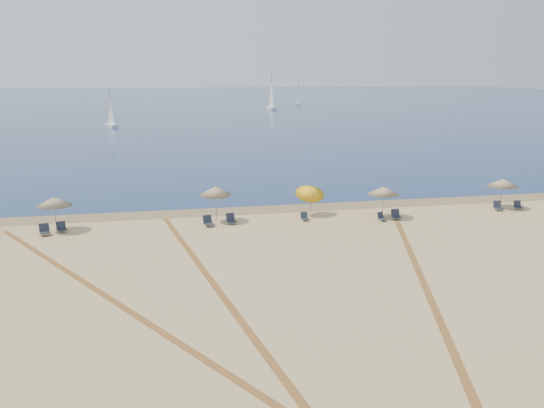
{
  "coord_description": "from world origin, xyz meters",
  "views": [
    {
      "loc": [
        -7.23,
        -16.06,
        9.86
      ],
      "look_at": [
        0.0,
        20.0,
        1.3
      ],
      "focal_mm": 36.91,
      "sensor_mm": 36.0,
      "label": 1
    }
  ],
  "objects_px": {
    "umbrella_3": "(310,191)",
    "chair_2": "(45,230)",
    "chair_5": "(231,219)",
    "sailboat_0": "(298,97)",
    "umbrella_5": "(503,183)",
    "chair_9": "(498,206)",
    "chair_4": "(208,222)",
    "sailboat_2": "(271,99)",
    "umbrella_4": "(384,190)",
    "chair_8": "(396,215)",
    "chair_10": "(518,206)",
    "umbrella_1": "(54,201)",
    "chair_7": "(382,217)",
    "chair_3": "(62,227)",
    "chair_6": "(305,217)",
    "umbrella_2": "(216,191)",
    "sailboat_1": "(111,115)"
  },
  "relations": [
    {
      "from": "umbrella_4",
      "to": "chair_6",
      "type": "relative_size",
      "value": 3.76
    },
    {
      "from": "umbrella_5",
      "to": "sailboat_0",
      "type": "height_order",
      "value": "sailboat_0"
    },
    {
      "from": "chair_4",
      "to": "sailboat_2",
      "type": "distance_m",
      "value": 127.47
    },
    {
      "from": "chair_2",
      "to": "sailboat_0",
      "type": "distance_m",
      "value": 156.56
    },
    {
      "from": "chair_7",
      "to": "chair_3",
      "type": "bearing_deg",
      "value": 154.01
    },
    {
      "from": "sailboat_1",
      "to": "chair_7",
      "type": "bearing_deg",
      "value": -92.95
    },
    {
      "from": "sailboat_0",
      "to": "sailboat_2",
      "type": "bearing_deg",
      "value": -108.4
    },
    {
      "from": "chair_4",
      "to": "sailboat_1",
      "type": "relative_size",
      "value": 0.12
    },
    {
      "from": "chair_5",
      "to": "chair_7",
      "type": "relative_size",
      "value": 1.12
    },
    {
      "from": "sailboat_0",
      "to": "sailboat_2",
      "type": "distance_m",
      "value": 26.87
    },
    {
      "from": "umbrella_2",
      "to": "chair_6",
      "type": "relative_size",
      "value": 4.18
    },
    {
      "from": "umbrella_5",
      "to": "umbrella_1",
      "type": "bearing_deg",
      "value": -179.75
    },
    {
      "from": "umbrella_2",
      "to": "chair_9",
      "type": "distance_m",
      "value": 20.94
    },
    {
      "from": "chair_7",
      "to": "chair_10",
      "type": "relative_size",
      "value": 1.04
    },
    {
      "from": "umbrella_4",
      "to": "chair_3",
      "type": "relative_size",
      "value": 2.87
    },
    {
      "from": "chair_5",
      "to": "sailboat_0",
      "type": "bearing_deg",
      "value": 60.88
    },
    {
      "from": "chair_4",
      "to": "chair_10",
      "type": "distance_m",
      "value": 23.14
    },
    {
      "from": "chair_7",
      "to": "chair_9",
      "type": "distance_m",
      "value": 9.72
    },
    {
      "from": "umbrella_5",
      "to": "sailboat_0",
      "type": "relative_size",
      "value": 0.27
    },
    {
      "from": "chair_10",
      "to": "sailboat_0",
      "type": "bearing_deg",
      "value": 90.77
    },
    {
      "from": "umbrella_4",
      "to": "chair_3",
      "type": "xyz_separation_m",
      "value": [
        -21.59,
        0.55,
        -1.65
      ]
    },
    {
      "from": "umbrella_4",
      "to": "sailboat_0",
      "type": "bearing_deg",
      "value": 78.32
    },
    {
      "from": "umbrella_2",
      "to": "umbrella_5",
      "type": "distance_m",
      "value": 21.48
    },
    {
      "from": "sailboat_0",
      "to": "sailboat_2",
      "type": "height_order",
      "value": "sailboat_2"
    },
    {
      "from": "umbrella_2",
      "to": "chair_7",
      "type": "height_order",
      "value": "umbrella_2"
    },
    {
      "from": "umbrella_1",
      "to": "sailboat_2",
      "type": "bearing_deg",
      "value": 72.57
    },
    {
      "from": "umbrella_2",
      "to": "umbrella_3",
      "type": "height_order",
      "value": "umbrella_2"
    },
    {
      "from": "umbrella_1",
      "to": "chair_5",
      "type": "distance_m",
      "value": 11.4
    },
    {
      "from": "sailboat_1",
      "to": "umbrella_2",
      "type": "bearing_deg",
      "value": -100.62
    },
    {
      "from": "umbrella_4",
      "to": "sailboat_0",
      "type": "xyz_separation_m",
      "value": [
        30.46,
        147.28,
        0.58
      ]
    },
    {
      "from": "chair_2",
      "to": "chair_6",
      "type": "xyz_separation_m",
      "value": [
        16.91,
        0.27,
        -0.06
      ]
    },
    {
      "from": "chair_8",
      "to": "umbrella_3",
      "type": "bearing_deg",
      "value": 160.98
    },
    {
      "from": "chair_3",
      "to": "chair_5",
      "type": "xyz_separation_m",
      "value": [
        10.9,
        -0.14,
        0.02
      ]
    },
    {
      "from": "chair_7",
      "to": "chair_9",
      "type": "height_order",
      "value": "chair_9"
    },
    {
      "from": "umbrella_5",
      "to": "chair_2",
      "type": "xyz_separation_m",
      "value": [
        -32.38,
        -0.99,
        -1.64
      ]
    },
    {
      "from": "umbrella_3",
      "to": "chair_4",
      "type": "height_order",
      "value": "umbrella_3"
    },
    {
      "from": "umbrella_2",
      "to": "umbrella_1",
      "type": "bearing_deg",
      "value": -178.39
    },
    {
      "from": "umbrella_1",
      "to": "umbrella_3",
      "type": "height_order",
      "value": "umbrella_3"
    },
    {
      "from": "umbrella_3",
      "to": "chair_2",
      "type": "height_order",
      "value": "umbrella_3"
    },
    {
      "from": "umbrella_4",
      "to": "umbrella_5",
      "type": "distance_m",
      "value": 9.92
    },
    {
      "from": "umbrella_3",
      "to": "chair_6",
      "type": "xyz_separation_m",
      "value": [
        -0.72,
        -1.32,
        -1.55
      ]
    },
    {
      "from": "chair_3",
      "to": "umbrella_1",
      "type": "bearing_deg",
      "value": 122.92
    },
    {
      "from": "chair_7",
      "to": "chair_10",
      "type": "xyz_separation_m",
      "value": [
        11.3,
        1.17,
        0.02
      ]
    },
    {
      "from": "chair_2",
      "to": "sailboat_2",
      "type": "distance_m",
      "value": 130.29
    },
    {
      "from": "umbrella_1",
      "to": "umbrella_4",
      "type": "distance_m",
      "value": 21.97
    },
    {
      "from": "umbrella_4",
      "to": "chair_5",
      "type": "height_order",
      "value": "umbrella_4"
    },
    {
      "from": "umbrella_4",
      "to": "chair_8",
      "type": "height_order",
      "value": "umbrella_4"
    },
    {
      "from": "umbrella_1",
      "to": "chair_6",
      "type": "distance_m",
      "value": 16.45
    },
    {
      "from": "chair_9",
      "to": "chair_4",
      "type": "bearing_deg",
      "value": -169.83
    },
    {
      "from": "chair_3",
      "to": "chair_6",
      "type": "relative_size",
      "value": 1.31
    }
  ]
}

